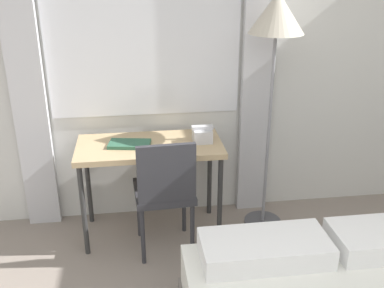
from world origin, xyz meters
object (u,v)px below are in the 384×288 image
Objects in this scene: desk at (150,153)px; telephone at (202,134)px; book at (130,144)px; standing_lamp at (276,30)px; desk_chair at (165,188)px.

desk is 6.74× the size of telephone.
standing_lamp is at bearing 0.16° from book.
standing_lamp reaches higher than telephone.
book is (-1.01, -0.00, -0.76)m from standing_lamp.
standing_lamp is 5.64× the size of book.
desk_chair is at bearing -72.83° from desk.
desk is 0.40m from telephone.
book is (-0.22, 0.26, 0.23)m from desk_chair.
standing_lamp reaches higher than desk_chair.
book is at bearing -175.44° from desk.
desk is 0.59× the size of standing_lamp.
desk is 3.32× the size of book.
desk_chair is at bearing -49.02° from book.
standing_lamp is (0.79, 0.26, 1.00)m from desk_chair.
telephone is (-0.49, 0.01, -0.72)m from standing_lamp.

